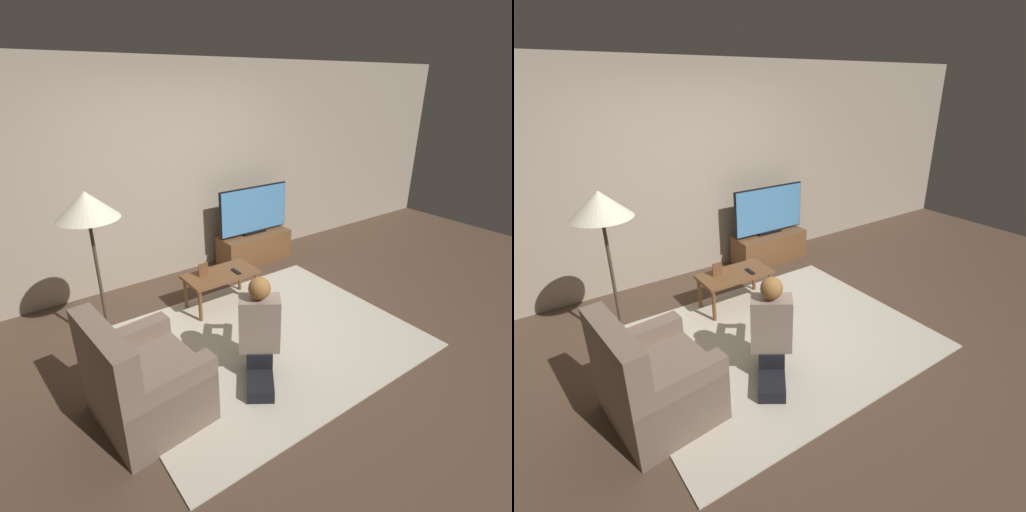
{
  "view_description": "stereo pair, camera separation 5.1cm",
  "coord_description": "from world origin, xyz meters",
  "views": [
    {
      "loc": [
        -1.97,
        -2.6,
        2.34
      ],
      "look_at": [
        0.35,
        0.63,
        0.59
      ],
      "focal_mm": 28.0,
      "sensor_mm": 36.0,
      "label": 1
    },
    {
      "loc": [
        -1.93,
        -2.63,
        2.34
      ],
      "look_at": [
        0.35,
        0.63,
        0.59
      ],
      "focal_mm": 28.0,
      "sensor_mm": 36.0,
      "label": 2
    }
  ],
  "objects": [
    {
      "name": "armchair",
      "position": [
        -1.3,
        -0.25,
        0.3
      ],
      "size": [
        0.78,
        0.86,
        0.88
      ],
      "rotation": [
        0.0,
        0.0,
        1.66
      ],
      "color": "#7A6656",
      "rests_on": "ground_plane"
    },
    {
      "name": "floor_lamp",
      "position": [
        -1.27,
        0.72,
        1.36
      ],
      "size": [
        0.51,
        0.51,
        1.54
      ],
      "color": "#4C4233",
      "rests_on": "ground_plane"
    },
    {
      "name": "person_kneeling",
      "position": [
        -0.33,
        -0.36,
        0.46
      ],
      "size": [
        0.66,
        0.8,
        0.92
      ],
      "rotation": [
        0.0,
        0.0,
        2.54
      ],
      "color": "black",
      "rests_on": "rug"
    },
    {
      "name": "tv_stand",
      "position": [
        1.02,
        1.61,
        0.2
      ],
      "size": [
        1.01,
        0.41,
        0.41
      ],
      "color": "brown",
      "rests_on": "ground_plane"
    },
    {
      "name": "remote",
      "position": [
        0.16,
        0.74,
        0.41
      ],
      "size": [
        0.04,
        0.15,
        0.02
      ],
      "color": "black",
      "rests_on": "coffee_table"
    },
    {
      "name": "ground_plane",
      "position": [
        0.0,
        0.0,
        0.0
      ],
      "size": [
        10.0,
        10.0,
        0.0
      ],
      "primitive_type": "plane",
      "color": "brown"
    },
    {
      "name": "coffee_table",
      "position": [
        0.01,
        0.82,
        0.35
      ],
      "size": [
        0.79,
        0.42,
        0.41
      ],
      "color": "brown",
      "rests_on": "ground_plane"
    },
    {
      "name": "wall_back",
      "position": [
        0.0,
        1.93,
        1.3
      ],
      "size": [
        10.0,
        0.06,
        2.6
      ],
      "color": "tan",
      "rests_on": "ground_plane"
    },
    {
      "name": "tv",
      "position": [
        1.02,
        1.61,
        0.74
      ],
      "size": [
        1.06,
        0.08,
        0.65
      ],
      "color": "black",
      "rests_on": "tv_stand"
    },
    {
      "name": "picture_frame",
      "position": [
        -0.18,
        0.87,
        0.48
      ],
      "size": [
        0.11,
        0.01,
        0.15
      ],
      "color": "brown",
      "rests_on": "coffee_table"
    },
    {
      "name": "rug",
      "position": [
        0.0,
        0.0,
        0.01
      ],
      "size": [
        2.76,
        2.22,
        0.02
      ],
      "color": "beige",
      "rests_on": "ground_plane"
    }
  ]
}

